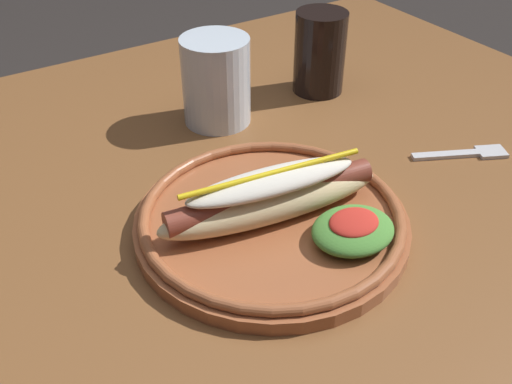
{
  "coord_description": "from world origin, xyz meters",
  "views": [
    {
      "loc": [
        -0.24,
        -0.46,
        1.14
      ],
      "look_at": [
        0.02,
        -0.04,
        0.77
      ],
      "focal_mm": 40.64,
      "sensor_mm": 36.0,
      "label": 1
    }
  ],
  "objects_px": {
    "hot_dog_plate": "(276,214)",
    "fork": "(467,154)",
    "soda_cup": "(320,52)",
    "water_cup": "(216,81)"
  },
  "relations": [
    {
      "from": "fork",
      "to": "soda_cup",
      "type": "height_order",
      "value": "soda_cup"
    },
    {
      "from": "water_cup",
      "to": "hot_dog_plate",
      "type": "bearing_deg",
      "value": -105.22
    },
    {
      "from": "fork",
      "to": "soda_cup",
      "type": "xyz_separation_m",
      "value": [
        -0.05,
        0.25,
        0.06
      ]
    },
    {
      "from": "fork",
      "to": "water_cup",
      "type": "xyz_separation_m",
      "value": [
        -0.22,
        0.25,
        0.06
      ]
    },
    {
      "from": "hot_dog_plate",
      "to": "fork",
      "type": "relative_size",
      "value": 2.47
    },
    {
      "from": "fork",
      "to": "soda_cup",
      "type": "relative_size",
      "value": 0.98
    },
    {
      "from": "soda_cup",
      "to": "water_cup",
      "type": "distance_m",
      "value": 0.17
    },
    {
      "from": "soda_cup",
      "to": "water_cup",
      "type": "xyz_separation_m",
      "value": [
        -0.17,
        0.0,
        -0.0
      ]
    },
    {
      "from": "hot_dog_plate",
      "to": "soda_cup",
      "type": "relative_size",
      "value": 2.42
    },
    {
      "from": "hot_dog_plate",
      "to": "soda_cup",
      "type": "xyz_separation_m",
      "value": [
        0.24,
        0.24,
        0.04
      ]
    }
  ]
}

